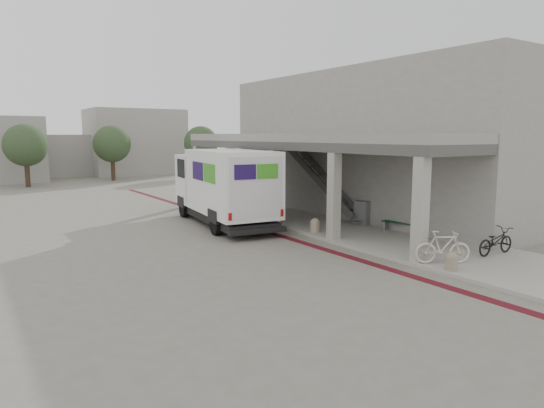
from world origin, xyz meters
TOP-DOWN VIEW (x-y plane):
  - ground at (0.00, 0.00)m, footprint 120.00×120.00m
  - bike_lane_stripe at (1.00, 2.00)m, footprint 0.35×40.00m
  - sidewalk at (4.00, 0.00)m, footprint 4.40×28.00m
  - transit_building at (6.83, 4.50)m, footprint 7.60×17.00m
  - distant_backdrop at (-2.84, 35.89)m, footprint 28.00×10.00m
  - tree_left at (-5.00, 28.00)m, footprint 3.20×3.20m
  - tree_mid at (2.00, 30.00)m, footprint 3.20×3.20m
  - tree_right at (10.00, 29.00)m, footprint 3.20×3.20m
  - fedex_truck at (0.30, 5.91)m, footprint 3.35×8.02m
  - bench at (5.20, -0.04)m, footprint 0.81×1.65m
  - bollard_near at (2.10, -4.68)m, footprint 0.36×0.36m
  - bollard_far at (2.25, 1.81)m, footprint 0.38×0.38m
  - utility_cabinet at (5.00, 1.99)m, footprint 0.59×0.70m
  - bicycle_black at (4.86, -4.29)m, footprint 1.69×0.62m
  - bicycle_cream at (2.50, -4.07)m, footprint 1.68×1.28m

SIDE VIEW (x-z plane):
  - ground at x=0.00m, z-range 0.00..0.00m
  - bike_lane_stripe at x=1.00m, z-range 0.00..0.01m
  - sidewalk at x=4.00m, z-range 0.00..0.12m
  - bollard_near at x=2.10m, z-range 0.12..0.66m
  - bench at x=5.20m, z-range 0.20..0.58m
  - bollard_far at x=2.25m, z-range 0.12..0.69m
  - bicycle_black at x=4.86m, z-range 0.12..1.00m
  - bicycle_cream at x=2.50m, z-range 0.12..1.13m
  - utility_cabinet at x=5.00m, z-range 0.12..1.14m
  - fedex_truck at x=0.30m, z-range 0.11..3.43m
  - distant_backdrop at x=-2.84m, z-range -0.55..5.95m
  - tree_left at x=-5.00m, z-range 0.78..5.58m
  - tree_mid at x=2.00m, z-range 0.78..5.58m
  - tree_right at x=10.00m, z-range 0.78..5.58m
  - transit_building at x=6.83m, z-range -0.10..6.90m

